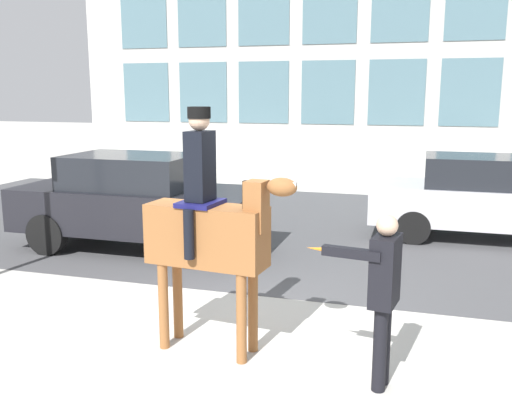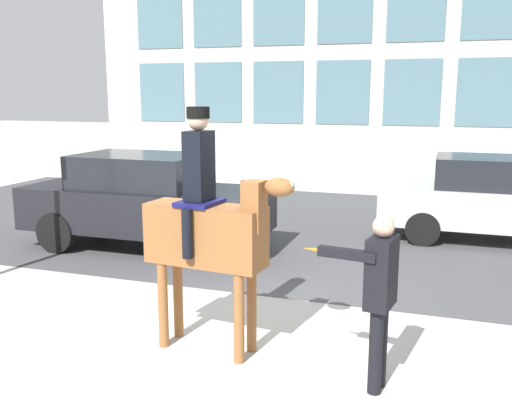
% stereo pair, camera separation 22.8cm
% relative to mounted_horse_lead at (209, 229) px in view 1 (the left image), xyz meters
% --- Properties ---
extents(ground_plane, '(80.00, 80.00, 0.00)m').
position_rel_mounted_horse_lead_xyz_m(ground_plane, '(0.01, 1.26, -1.38)').
color(ground_plane, '#B2AFA8').
extents(road_surface, '(20.66, 8.50, 0.01)m').
position_rel_mounted_horse_lead_xyz_m(road_surface, '(0.01, 6.01, -1.37)').
color(road_surface, '#444447').
rests_on(road_surface, ground_plane).
extents(mounted_horse_lead, '(1.74, 0.65, 2.65)m').
position_rel_mounted_horse_lead_xyz_m(mounted_horse_lead, '(0.00, 0.00, 0.00)').
color(mounted_horse_lead, brown).
rests_on(mounted_horse_lead, ground_plane).
extents(pedestrian_bystander, '(0.87, 0.44, 1.70)m').
position_rel_mounted_horse_lead_xyz_m(pedestrian_bystander, '(1.84, -0.30, -0.38)').
color(pedestrian_bystander, black).
rests_on(pedestrian_bystander, ground_plane).
extents(street_car_near_lane, '(4.40, 1.81, 1.71)m').
position_rel_mounted_horse_lead_xyz_m(street_car_near_lane, '(-2.76, 3.51, -0.49)').
color(street_car_near_lane, black).
rests_on(street_car_near_lane, ground_plane).
extents(street_car_far_lane, '(4.44, 1.77, 1.60)m').
position_rel_mounted_horse_lead_xyz_m(street_car_far_lane, '(3.37, 6.05, -0.56)').
color(street_car_far_lane, '#B7B7BC').
rests_on(street_car_far_lane, ground_plane).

